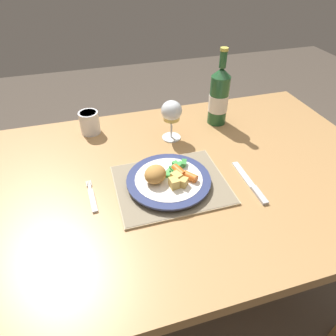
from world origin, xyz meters
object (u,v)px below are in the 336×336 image
(dining_table, at_px, (184,196))
(table_knife, at_px, (252,185))
(bottle, at_px, (219,97))
(drinking_cup, at_px, (90,122))
(wine_glass, at_px, (172,113))
(fork, at_px, (92,198))
(dinner_plate, at_px, (169,181))

(dining_table, distance_m, table_knife, 0.22)
(bottle, relative_size, drinking_cup, 3.45)
(dining_table, xyz_separation_m, wine_glass, (0.01, 0.19, 0.20))
(drinking_cup, bearing_deg, wine_glass, -23.69)
(fork, relative_size, wine_glass, 0.93)
(fork, distance_m, table_knife, 0.44)
(dinner_plate, distance_m, bottle, 0.41)
(dinner_plate, height_order, fork, dinner_plate)
(dining_table, height_order, wine_glass, wine_glass)
(wine_glass, xyz_separation_m, drinking_cup, (-0.26, 0.12, -0.06))
(dinner_plate, bearing_deg, dining_table, 34.06)
(wine_glass, relative_size, bottle, 0.51)
(fork, xyz_separation_m, table_knife, (0.44, -0.08, 0.00))
(dinner_plate, relative_size, bottle, 0.87)
(dining_table, bearing_deg, dinner_plate, -145.94)
(bottle, bearing_deg, drinking_cup, 172.62)
(fork, height_order, table_knife, table_knife)
(wine_glass, distance_m, drinking_cup, 0.29)
(table_knife, xyz_separation_m, bottle, (0.05, 0.36, 0.10))
(dining_table, distance_m, bottle, 0.38)
(wine_glass, relative_size, drinking_cup, 1.76)
(wine_glass, height_order, drinking_cup, wine_glass)
(fork, distance_m, drinking_cup, 0.35)
(dinner_plate, distance_m, table_knife, 0.24)
(bottle, bearing_deg, fork, -149.62)
(dinner_plate, distance_m, fork, 0.21)
(dining_table, bearing_deg, bottle, 49.88)
(table_knife, bearing_deg, dining_table, 144.58)
(fork, xyz_separation_m, wine_glass, (0.29, 0.23, 0.09))
(fork, bearing_deg, drinking_cup, 85.29)
(dinner_plate, height_order, table_knife, dinner_plate)
(dining_table, xyz_separation_m, dinner_plate, (-0.06, -0.04, 0.12))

